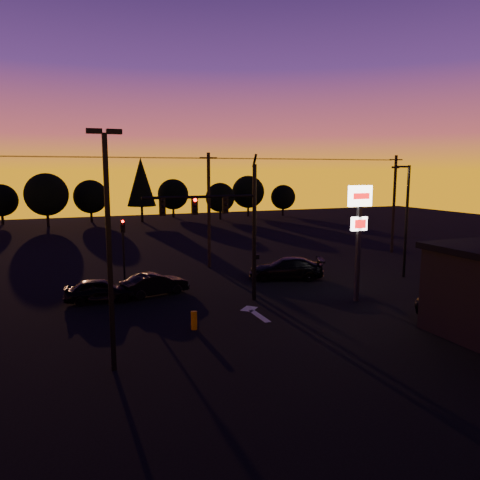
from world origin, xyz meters
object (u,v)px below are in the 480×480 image
at_px(traffic_signal_mast, 229,219).
at_px(secondary_signal, 123,241).
at_px(car_mid, 155,284).
at_px(suv_parked, 465,309).
at_px(car_left, 100,290).
at_px(streetlight, 406,216).
at_px(bollard, 194,320).
at_px(pylon_sign, 359,218).
at_px(parking_lot_light, 108,235).
at_px(car_right, 286,268).

xyz_separation_m(traffic_signal_mast, secondary_signal, (-4.90, 7.49, -2.07)).
bearing_deg(car_mid, suv_parked, -142.38).
distance_m(car_left, car_mid, 3.30).
bearing_deg(secondary_signal, traffic_signal_mast, -56.81).
bearing_deg(car_left, car_mid, -77.93).
bearing_deg(car_left, streetlight, -87.67).
bearing_deg(bollard, streetlight, 16.81).
bearing_deg(traffic_signal_mast, pylon_sign, -19.36).
height_order(traffic_signal_mast, car_mid, traffic_signal_mast).
height_order(traffic_signal_mast, parking_lot_light, parking_lot_light).
relative_size(traffic_signal_mast, secondary_signal, 1.97).
xyz_separation_m(bollard, suv_parked, (13.24, -3.98, 0.21)).
height_order(car_right, suv_parked, car_right).
bearing_deg(secondary_signal, pylon_sign, -39.77).
bearing_deg(car_left, parking_lot_light, -176.25).
xyz_separation_m(parking_lot_light, bollard, (4.20, 3.30, -4.82)).
bearing_deg(suv_parked, secondary_signal, 102.84).
bearing_deg(secondary_signal, parking_lot_light, -99.79).
bearing_deg(bollard, car_mid, 93.56).
relative_size(car_left, car_right, 0.78).
bearing_deg(car_right, car_mid, -64.08).
relative_size(bollard, car_right, 0.17).
bearing_deg(secondary_signal, bollard, -81.36).
distance_m(streetlight, car_right, 9.29).
distance_m(secondary_signal, car_mid, 4.85).
height_order(pylon_sign, suv_parked, pylon_sign).
bearing_deg(secondary_signal, car_mid, -73.08).
bearing_deg(pylon_sign, traffic_signal_mast, 160.64).
xyz_separation_m(car_left, car_mid, (3.28, 0.32, -0.02)).
relative_size(bollard, car_left, 0.22).
distance_m(car_left, suv_parked, 20.05).
distance_m(traffic_signal_mast, parking_lot_light, 10.19).
relative_size(pylon_sign, bollard, 7.57).
distance_m(bollard, car_left, 7.69).
xyz_separation_m(traffic_signal_mast, car_mid, (-3.64, 3.35, -4.26)).
relative_size(parking_lot_light, suv_parked, 1.94).
xyz_separation_m(traffic_signal_mast, parking_lot_light, (-7.40, -6.99, 0.33)).
xyz_separation_m(secondary_signal, car_right, (10.77, -3.38, -2.10)).
bearing_deg(car_mid, car_left, 82.05).
bearing_deg(car_left, traffic_signal_mast, -107.13).
bearing_deg(car_left, pylon_sign, -105.01).
bearing_deg(bollard, suv_parked, -16.72).
height_order(secondary_signal, car_mid, secondary_signal).
height_order(bollard, car_right, car_right).
relative_size(traffic_signal_mast, streetlight, 1.07).
height_order(secondary_signal, streetlight, streetlight).
distance_m(secondary_signal, car_right, 11.48).
height_order(pylon_sign, car_mid, pylon_sign).
bearing_deg(car_left, secondary_signal, -17.87).
distance_m(parking_lot_light, bollard, 7.19).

